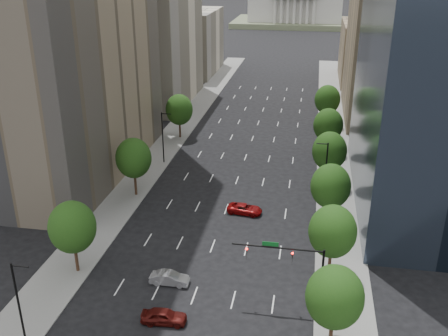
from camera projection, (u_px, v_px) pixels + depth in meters
The scene contains 24 objects.
sidewalk_left at pixel (144, 173), 83.38m from camera, with size 6.00×200.00×0.15m, color slate.
sidewalk_right at pixel (336, 187), 78.41m from camera, with size 6.00×200.00×0.15m, color slate.
midrise_cream_left at pixel (159, 27), 117.06m from camera, with size 14.00×30.00×35.00m, color beige.
filler_left at pixel (193, 42), 150.30m from camera, with size 14.00×26.00×18.00m, color beige.
parking_tan_right at pixel (383, 47), 107.31m from camera, with size 14.00×30.00×30.00m, color #8C7759.
filler_right at pixel (367, 52), 139.95m from camera, with size 14.00×26.00×16.00m, color #8C7759.
tree_right_0 at pixel (335, 297), 44.85m from camera, with size 5.20×5.20×8.39m.
tree_right_1 at pixel (333, 231), 54.68m from camera, with size 5.20×5.20×8.75m.
tree_right_2 at pixel (331, 186), 65.61m from camera, with size 5.20×5.20×8.61m.
tree_right_3 at pixel (330, 151), 76.37m from camera, with size 5.20×5.20×8.89m.
tree_right_4 at pixel (328, 125), 89.23m from camera, with size 5.20×5.20×8.46m.
tree_right_5 at pixel (327, 100), 103.62m from camera, with size 5.20×5.20×8.75m.
tree_left_0 at pixel (72, 227), 55.54m from camera, with size 5.20×5.20×8.75m.
tree_left_1 at pixel (134, 158), 73.58m from camera, with size 5.20×5.20×8.97m.
tree_left_2 at pixel (179, 110), 97.26m from camera, with size 5.20×5.20×8.68m.
streetlight_rn at pixel (325, 170), 72.34m from camera, with size 1.70×0.20×9.00m.
streetlight_ls at pixel (19, 303), 44.93m from camera, with size 1.70×0.20×9.00m.
streetlight_ln at pixel (163, 136), 85.71m from camera, with size 1.70×0.20×9.00m.
traffic_signal at pixel (297, 264), 50.02m from camera, with size 9.12×0.40×7.38m.
capitol at pixel (296, 7), 249.51m from camera, with size 60.00×40.00×35.20m.
foothills at pixel (338, 20), 579.02m from camera, with size 720.00×413.00×263.00m.
car_maroon at pixel (164, 316), 49.50m from camera, with size 1.80×4.47×1.52m, color #480E0C.
car_silver at pixel (170, 278), 55.36m from camera, with size 1.51×4.32×1.42m, color gray.
car_red_far at pixel (245, 209), 70.41m from camera, with size 2.24×4.85×1.35m, color maroon.
Camera 1 is at (10.79, -12.96, 33.41)m, focal length 40.82 mm.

